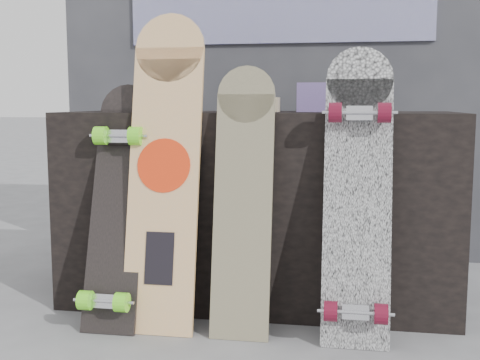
% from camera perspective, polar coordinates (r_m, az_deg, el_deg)
% --- Properties ---
extents(ground, '(60.00, 60.00, 0.00)m').
position_cam_1_polar(ground, '(2.19, -0.12, -15.14)').
color(ground, slate).
rests_on(ground, ground).
extents(vendor_table, '(1.60, 0.60, 0.80)m').
position_cam_1_polar(vendor_table, '(2.56, 1.79, -2.52)').
color(vendor_table, black).
rests_on(vendor_table, ground).
extents(booth, '(2.40, 0.22, 2.20)m').
position_cam_1_polar(booth, '(3.37, 3.86, 11.82)').
color(booth, '#333338').
rests_on(booth, ground).
extents(merch_box_purple, '(0.18, 0.12, 0.10)m').
position_cam_1_polar(merch_box_purple, '(2.71, -6.88, 7.55)').
color(merch_box_purple, '#433F81').
rests_on(merch_box_purple, vendor_table).
extents(merch_box_small, '(0.14, 0.14, 0.12)m').
position_cam_1_polar(merch_box_small, '(2.57, 7.08, 7.78)').
color(merch_box_small, '#433F81').
rests_on(merch_box_small, vendor_table).
extents(merch_box_flat, '(0.22, 0.10, 0.06)m').
position_cam_1_polar(merch_box_flat, '(2.55, 1.25, 7.16)').
color(merch_box_flat, '#D1B78C').
rests_on(merch_box_flat, vendor_table).
extents(longboard_geisha, '(0.27, 0.27, 1.18)m').
position_cam_1_polar(longboard_geisha, '(2.25, -7.16, 1.79)').
color(longboard_geisha, tan).
rests_on(longboard_geisha, ground).
extents(longboard_celtic, '(0.21, 0.20, 0.97)m').
position_cam_1_polar(longboard_celtic, '(2.17, 0.31, -1.16)').
color(longboard_celtic, '#C6BB87').
rests_on(longboard_celtic, ground).
extents(longboard_cascadia, '(0.24, 0.29, 1.04)m').
position_cam_1_polar(longboard_cascadia, '(2.13, 11.09, -0.99)').
color(longboard_cascadia, white).
rests_on(longboard_cascadia, ground).
extents(skateboard_dark, '(0.21, 0.35, 0.91)m').
position_cam_1_polar(skateboard_dark, '(2.31, -11.57, -2.03)').
color(skateboard_dark, black).
rests_on(skateboard_dark, ground).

